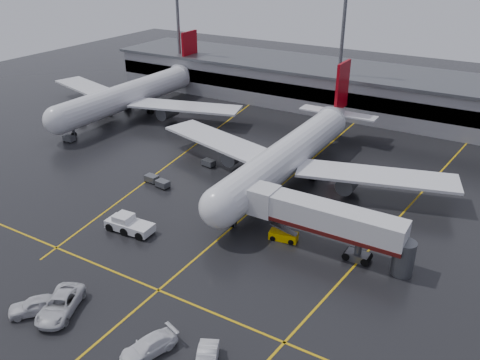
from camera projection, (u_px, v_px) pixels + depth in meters
The scene contains 21 objects.
ground at pixel (260, 204), 68.99m from camera, with size 220.00×220.00×0.00m, color black.
apron_line_centre at pixel (260, 204), 68.99m from camera, with size 0.25×90.00×0.02m, color gold.
apron_line_stop at pixel (158, 290), 51.99m from camera, with size 60.00×0.25×0.02m, color gold.
apron_line_left at pixel (186, 152), 85.94m from camera, with size 0.25×70.00×0.02m, color gold.
apron_line_right at pixel (409, 206), 68.42m from camera, with size 0.25×70.00×0.02m, color gold.
terminal at pixel (370, 92), 104.15m from camera, with size 122.00×19.00×8.60m.
light_mast_left at pixel (178, 28), 115.90m from camera, with size 3.00×1.20×25.45m.
light_mast_mid at pixel (342, 45), 97.45m from camera, with size 3.00×1.20×25.45m.
main_airliner at pixel (291, 153), 74.65m from camera, with size 48.80×45.60×14.10m.
second_airliner at pixel (133, 93), 103.30m from camera, with size 48.80×45.60×14.10m.
jet_bridge at pixel (326, 220), 57.17m from camera, with size 19.90×3.40×6.05m.
pushback_tractor at pixel (129, 225), 62.21m from camera, with size 6.34×3.02×2.21m.
belt_loader at pixel (284, 236), 60.54m from camera, with size 3.64×2.11×2.18m.
service_van_a at pixel (60, 305), 48.60m from camera, with size 2.95×6.39×1.78m, color silver.
service_van_b at pixel (149, 346), 43.77m from camera, with size 2.18×5.36×1.56m, color white.
service_van_d at pixel (36, 305), 48.56m from camera, with size 2.05×5.09×1.73m, color silver.
baggage_cart_a at pixel (163, 184), 73.24m from camera, with size 2.15×1.54×1.12m.
baggage_cart_b at pixel (152, 178), 74.89m from camera, with size 2.08×1.43×1.12m.
baggage_cart_c at pixel (209, 163), 80.14m from camera, with size 2.17×1.58×1.12m.
baggage_cart_d at pixel (81, 120), 99.08m from camera, with size 2.34×1.96×1.12m.
baggage_cart_e at pixel (69, 138), 89.90m from camera, with size 2.08×1.42×1.12m.
Camera 1 is at (28.73, -53.49, 33.04)m, focal length 37.27 mm.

